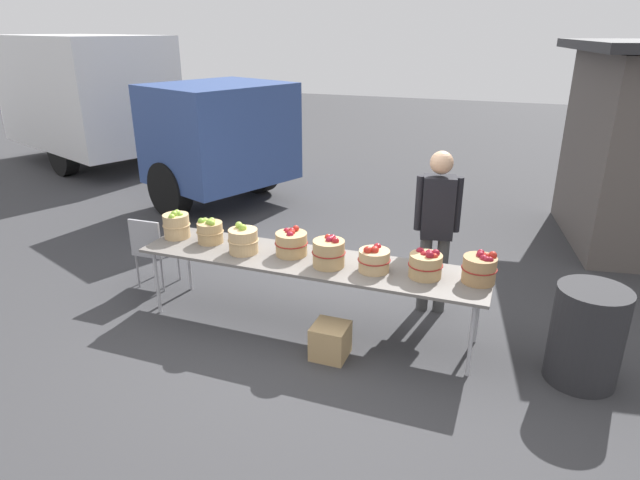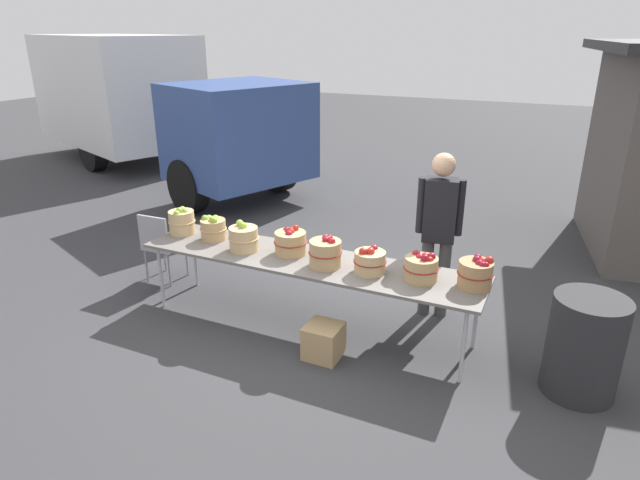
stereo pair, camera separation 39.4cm
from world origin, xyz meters
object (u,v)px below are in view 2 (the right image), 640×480
object	(u,v)px
apple_basket_red_1	(325,253)
apple_basket_red_4	(476,273)
apple_basket_red_3	(421,268)
apple_basket_green_2	(244,238)
apple_basket_green_0	(182,221)
trash_barrel	(584,346)
produce_crate	(324,341)
box_truck	(139,99)
apple_basket_red_2	(370,261)
market_table	(307,262)
apple_basket_red_0	(290,242)
folding_chair	(160,242)
apple_basket_green_1	(213,228)
vendor_adult	(439,224)

from	to	relation	value
apple_basket_red_1	apple_basket_red_4	distance (m)	1.39
apple_basket_red_3	apple_basket_green_2	bearing A→B (deg)	-177.75
apple_basket_green_0	trash_barrel	world-z (taller)	apple_basket_green_0
apple_basket_red_1	produce_crate	bearing A→B (deg)	-67.57
apple_basket_red_1	box_truck	world-z (taller)	box_truck
apple_basket_red_2	market_table	bearing A→B (deg)	177.73
trash_barrel	box_truck	bearing A→B (deg)	152.07
apple_basket_red_1	apple_basket_red_3	bearing A→B (deg)	5.30
box_truck	apple_basket_red_4	bearing A→B (deg)	-8.53
apple_basket_red_2	apple_basket_red_3	xyz separation A→B (m)	(0.48, 0.04, 0.01)
apple_basket_green_2	apple_basket_red_2	distance (m)	1.36
apple_basket_red_2	apple_basket_red_4	world-z (taller)	apple_basket_red_4
apple_basket_red_0	apple_basket_red_3	xyz separation A→B (m)	(1.36, -0.05, -0.01)
apple_basket_green_0	apple_basket_red_4	xyz separation A→B (m)	(3.20, 0.01, -0.01)
trash_barrel	folding_chair	bearing A→B (deg)	177.03
apple_basket_green_1	apple_basket_red_2	distance (m)	1.83
apple_basket_green_0	apple_basket_red_1	world-z (taller)	apple_basket_green_0
apple_basket_red_3	folding_chair	bearing A→B (deg)	176.13
market_table	folding_chair	xyz separation A→B (m)	(-2.07, 0.23, -0.21)
apple_basket_red_2	apple_basket_red_4	xyz separation A→B (m)	(0.95, 0.10, 0.02)
apple_basket_green_0	apple_basket_red_0	bearing A→B (deg)	-0.22
apple_basket_red_1	trash_barrel	distance (m)	2.37
apple_basket_green_0	apple_basket_green_1	size ratio (longest dim) A/B	1.09
apple_basket_red_2	apple_basket_red_4	bearing A→B (deg)	6.13
apple_basket_red_0	apple_basket_green_1	bearing A→B (deg)	179.72
market_table	apple_basket_red_3	xyz separation A→B (m)	(1.14, 0.02, 0.15)
apple_basket_green_1	apple_basket_red_3	bearing A→B (deg)	-1.33
vendor_adult	box_truck	distance (m)	8.38
apple_basket_red_3	vendor_adult	distance (m)	0.80
produce_crate	box_truck	bearing A→B (deg)	142.51
market_table	apple_basket_red_4	bearing A→B (deg)	2.68
box_truck	trash_barrel	xyz separation A→B (m)	(8.85, -4.69, -1.05)
apple_basket_green_1	box_truck	world-z (taller)	box_truck
market_table	apple_basket_green_2	xyz separation A→B (m)	(-0.70, -0.06, 0.16)
apple_basket_red_0	apple_basket_red_4	distance (m)	1.83
apple_basket_red_0	apple_basket_red_4	world-z (taller)	apple_basket_red_4
apple_basket_green_1	folding_chair	bearing A→B (deg)	169.75
apple_basket_green_1	vendor_adult	bearing A→B (deg)	17.72
apple_basket_red_0	vendor_adult	size ratio (longest dim) A/B	0.19
apple_basket_red_3	vendor_adult	bearing A→B (deg)	92.97
box_truck	apple_basket_red_1	bearing A→B (deg)	-14.37
apple_basket_red_3	apple_basket_red_2	bearing A→B (deg)	-175.02
apple_basket_green_1	produce_crate	bearing A→B (deg)	-18.27
apple_basket_green_1	apple_basket_red_0	size ratio (longest dim) A/B	0.86
vendor_adult	produce_crate	size ratio (longest dim) A/B	5.40
market_table	apple_basket_red_0	distance (m)	0.28
apple_basket_red_3	apple_basket_green_0	bearing A→B (deg)	178.86
apple_basket_red_4	trash_barrel	size ratio (longest dim) A/B	0.36
apple_basket_red_1	apple_basket_red_2	bearing A→B (deg)	5.65
apple_basket_red_2	produce_crate	xyz separation A→B (m)	(-0.28, -0.42, -0.70)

